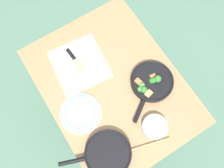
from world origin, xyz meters
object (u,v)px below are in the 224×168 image
skillet_broccoli (151,82)px  grater_knife (76,61)px  dinner_plate_stack (81,113)px  skillet_eggs (107,154)px  cheese_block (78,67)px  prep_bowl_steel (155,127)px  wooden_spoon (132,150)px

skillet_broccoli → grater_knife: skillet_broccoli is taller
dinner_plate_stack → skillet_broccoli: bearing=-98.4°
skillet_broccoli → skillet_eggs: bearing=-7.9°
cheese_block → dinner_plate_stack: size_ratio=0.35×
cheese_block → skillet_broccoli: bearing=-134.9°
cheese_block → grater_knife: bearing=-10.5°
grater_knife → prep_bowl_steel: prep_bowl_steel is taller
skillet_broccoli → cheese_block: bearing=-78.4°
cheese_block → skillet_eggs: bearing=167.3°
skillet_eggs → wooden_spoon: (-0.06, -0.13, -0.02)m
cheese_block → prep_bowl_steel: prep_bowl_steel is taller
skillet_eggs → prep_bowl_steel: 0.31m
grater_knife → cheese_block: (-0.05, 0.01, 0.01)m
grater_knife → cheese_block: bearing=-15.2°
wooden_spoon → prep_bowl_steel: prep_bowl_steel is taller
cheese_block → dinner_plate_stack: cheese_block is taller
wooden_spoon → cheese_block: cheese_block is taller
skillet_broccoli → dinner_plate_stack: 0.47m
skillet_eggs → cheese_block: skillet_eggs is taller
skillet_eggs → prep_bowl_steel: size_ratio=2.70×
prep_bowl_steel → grater_knife: bearing=16.4°
wooden_spoon → grater_knife: bearing=-74.2°
wooden_spoon → prep_bowl_steel: bearing=-152.7°
skillet_broccoli → cheese_block: (0.33, 0.33, -0.01)m
wooden_spoon → cheese_block: 0.60m
skillet_broccoli → prep_bowl_steel: skillet_broccoli is taller
skillet_broccoli → prep_bowl_steel: bearing=25.8°
grater_knife → cheese_block: cheese_block is taller
skillet_broccoli → wooden_spoon: skillet_broccoli is taller
skillet_broccoli → grater_knife: size_ratio=1.30×
skillet_broccoli → cheese_block: 0.46m
skillet_eggs → dinner_plate_stack: skillet_eggs is taller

